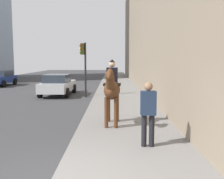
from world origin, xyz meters
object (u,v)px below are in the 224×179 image
object	(u,v)px
pedestrian_greeting	(148,110)
car_near_lane	(58,84)
mounted_horse_near	(112,89)
traffic_light_near_curb	(84,61)
car_mid_lane	(1,78)

from	to	relation	value
pedestrian_greeting	car_near_lane	world-z (taller)	pedestrian_greeting
mounted_horse_near	car_near_lane	world-z (taller)	mounted_horse_near
pedestrian_greeting	traffic_light_near_curb	size ratio (longest dim) A/B	0.49
mounted_horse_near	car_near_lane	size ratio (longest dim) A/B	0.54
mounted_horse_near	car_mid_lane	distance (m)	18.45
mounted_horse_near	traffic_light_near_curb	bearing A→B (deg)	-163.01
traffic_light_near_curb	mounted_horse_near	bearing A→B (deg)	-166.97
car_near_lane	car_mid_lane	size ratio (longest dim) A/B	1.04
mounted_horse_near	pedestrian_greeting	distance (m)	2.48
pedestrian_greeting	car_mid_lane	world-z (taller)	pedestrian_greeting
mounted_horse_near	car_near_lane	distance (m)	9.46
mounted_horse_near	pedestrian_greeting	size ratio (longest dim) A/B	1.35
pedestrian_greeting	car_near_lane	distance (m)	11.91
pedestrian_greeting	car_near_lane	xyz separation A→B (m)	(10.97, 4.62, -0.35)
mounted_horse_near	car_near_lane	bearing A→B (deg)	-153.11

